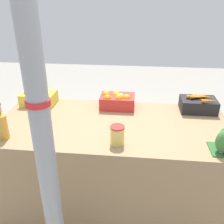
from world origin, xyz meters
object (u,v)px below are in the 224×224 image
object	(u,v)px
apple_crate	(38,97)
orange_crate	(117,100)
support_pole	(41,123)
carrot_crate	(198,104)
pickle_jar	(117,135)
juice_bottle_amber	(2,124)

from	to	relation	value
apple_crate	orange_crate	xyz separation A→B (m)	(0.76, 0.00, 0.00)
orange_crate	support_pole	bearing A→B (deg)	-105.21
carrot_crate	pickle_jar	distance (m)	0.92
support_pole	apple_crate	world-z (taller)	support_pole
support_pole	pickle_jar	bearing A→B (deg)	51.97
apple_crate	carrot_crate	bearing A→B (deg)	0.18
pickle_jar	carrot_crate	bearing A→B (deg)	42.67
orange_crate	carrot_crate	distance (m)	0.74
apple_crate	orange_crate	size ratio (longest dim) A/B	1.00
apple_crate	pickle_jar	world-z (taller)	apple_crate
support_pole	carrot_crate	size ratio (longest dim) A/B	7.88
apple_crate	carrot_crate	xyz separation A→B (m)	(1.50, 0.00, -0.00)
support_pole	apple_crate	distance (m)	1.21
carrot_crate	pickle_jar	world-z (taller)	carrot_crate
apple_crate	carrot_crate	world-z (taller)	apple_crate
apple_crate	juice_bottle_amber	distance (m)	0.64
orange_crate	juice_bottle_amber	distance (m)	1.01
support_pole	pickle_jar	distance (m)	0.64
apple_crate	orange_crate	bearing A→B (deg)	0.12
support_pole	carrot_crate	xyz separation A→B (m)	(1.03, 1.07, -0.31)
juice_bottle_amber	pickle_jar	xyz separation A→B (m)	(0.84, 0.01, -0.04)
orange_crate	pickle_jar	xyz separation A→B (m)	(0.06, -0.62, -0.00)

